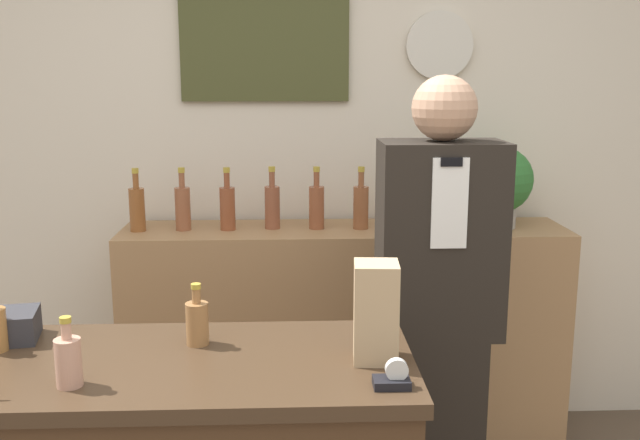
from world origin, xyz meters
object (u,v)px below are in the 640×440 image
paper_bag (376,312)px  tape_dispenser (393,378)px  shopkeeper (437,316)px  potted_plant (500,183)px

paper_bag → tape_dispenser: size_ratio=2.97×
shopkeeper → tape_dispenser: bearing=-109.4°
shopkeeper → paper_bag: (-0.29, -0.59, 0.22)m
paper_bag → tape_dispenser: 0.20m
potted_plant → paper_bag: 1.43m
shopkeeper → potted_plant: 0.85m
paper_bag → tape_dispenser: bearing=-81.9°
shopkeeper → paper_bag: bearing=-116.3°
tape_dispenser → potted_plant: bearing=64.9°
potted_plant → paper_bag: size_ratio=1.33×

